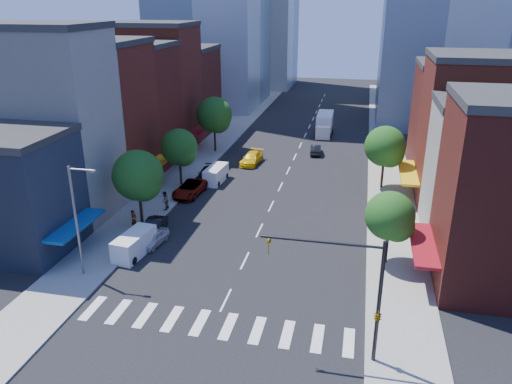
% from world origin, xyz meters
% --- Properties ---
extents(ground, '(220.00, 220.00, 0.00)m').
position_xyz_m(ground, '(0.00, 0.00, 0.00)').
color(ground, black).
rests_on(ground, ground).
extents(sidewalk_left, '(5.00, 120.00, 0.15)m').
position_xyz_m(sidewalk_left, '(-12.50, 40.00, 0.07)').
color(sidewalk_left, gray).
rests_on(sidewalk_left, ground).
extents(sidewalk_right, '(5.00, 120.00, 0.15)m').
position_xyz_m(sidewalk_right, '(12.50, 40.00, 0.07)').
color(sidewalk_right, gray).
rests_on(sidewalk_right, ground).
extents(crosswalk, '(19.00, 3.00, 0.01)m').
position_xyz_m(crosswalk, '(0.00, -3.00, 0.01)').
color(crosswalk, silver).
rests_on(crosswalk, ground).
extents(bldg_left_1, '(12.00, 8.00, 18.00)m').
position_xyz_m(bldg_left_1, '(-21.00, 12.00, 9.00)').
color(bldg_left_1, beige).
rests_on(bldg_left_1, ground).
extents(bldg_left_2, '(12.00, 9.00, 16.00)m').
position_xyz_m(bldg_left_2, '(-21.00, 20.50, 8.00)').
color(bldg_left_2, maroon).
rests_on(bldg_left_2, ground).
extents(bldg_left_3, '(12.00, 8.00, 15.00)m').
position_xyz_m(bldg_left_3, '(-21.00, 29.00, 7.50)').
color(bldg_left_3, '#581C16').
rests_on(bldg_left_3, ground).
extents(bldg_left_4, '(12.00, 9.00, 17.00)m').
position_xyz_m(bldg_left_4, '(-21.00, 37.50, 8.50)').
color(bldg_left_4, maroon).
rests_on(bldg_left_4, ground).
extents(bldg_left_5, '(12.00, 10.00, 13.00)m').
position_xyz_m(bldg_left_5, '(-21.00, 47.00, 6.50)').
color(bldg_left_5, '#581C16').
rests_on(bldg_left_5, ground).
extents(bldg_right_1, '(12.00, 8.00, 12.00)m').
position_xyz_m(bldg_right_1, '(21.00, 15.00, 6.00)').
color(bldg_right_1, beige).
rests_on(bldg_right_1, ground).
extents(bldg_right_2, '(12.00, 10.00, 15.00)m').
position_xyz_m(bldg_right_2, '(21.00, 24.00, 7.50)').
color(bldg_right_2, maroon).
rests_on(bldg_right_2, ground).
extents(bldg_right_3, '(12.00, 10.00, 13.00)m').
position_xyz_m(bldg_right_3, '(21.00, 34.00, 6.50)').
color(bldg_right_3, '#581C16').
rests_on(bldg_right_3, ground).
extents(traffic_signal, '(7.24, 2.24, 8.00)m').
position_xyz_m(traffic_signal, '(9.94, -4.50, 4.16)').
color(traffic_signal, black).
rests_on(traffic_signal, sidewalk_right).
extents(streetlight, '(2.25, 0.25, 9.00)m').
position_xyz_m(streetlight, '(-11.81, 1.00, 5.28)').
color(streetlight, slate).
rests_on(streetlight, sidewalk_left).
extents(tree_left_near, '(4.80, 4.80, 7.30)m').
position_xyz_m(tree_left_near, '(-11.35, 10.92, 4.87)').
color(tree_left_near, black).
rests_on(tree_left_near, sidewalk_left).
extents(tree_left_mid, '(4.20, 4.20, 6.65)m').
position_xyz_m(tree_left_mid, '(-11.35, 21.92, 4.53)').
color(tree_left_mid, black).
rests_on(tree_left_mid, sidewalk_left).
extents(tree_left_far, '(5.00, 5.00, 7.75)m').
position_xyz_m(tree_left_far, '(-11.35, 35.92, 5.20)').
color(tree_left_far, black).
rests_on(tree_left_far, sidewalk_left).
extents(tree_right_near, '(4.00, 4.00, 6.20)m').
position_xyz_m(tree_right_near, '(11.65, 7.92, 4.19)').
color(tree_right_near, black).
rests_on(tree_right_near, sidewalk_right).
extents(tree_right_far, '(4.60, 4.60, 7.20)m').
position_xyz_m(tree_right_far, '(11.65, 25.92, 4.86)').
color(tree_right_far, black).
rests_on(tree_right_far, sidewalk_right).
extents(parked_car_front, '(1.99, 3.90, 1.27)m').
position_xyz_m(parked_car_front, '(-8.63, 7.13, 0.64)').
color(parked_car_front, '#BDBCC1').
rests_on(parked_car_front, ground).
extents(parked_car_second, '(1.64, 4.26, 1.38)m').
position_xyz_m(parked_car_second, '(-9.50, 9.14, 0.69)').
color(parked_car_second, black).
rests_on(parked_car_second, ground).
extents(parked_car_third, '(2.86, 5.60, 1.51)m').
position_xyz_m(parked_car_third, '(-9.50, 19.29, 0.76)').
color(parked_car_third, '#999999').
rests_on(parked_car_third, ground).
extents(parked_car_rear, '(2.11, 4.80, 1.37)m').
position_xyz_m(parked_car_rear, '(-9.17, 24.68, 0.69)').
color(parked_car_rear, black).
rests_on(parked_car_rear, ground).
extents(cargo_van_near, '(2.34, 4.78, 1.96)m').
position_xyz_m(cargo_van_near, '(-9.51, 4.99, 0.97)').
color(cargo_van_near, white).
rests_on(cargo_van_near, ground).
extents(cargo_van_far, '(2.03, 4.53, 1.89)m').
position_xyz_m(cargo_van_far, '(-7.86, 23.96, 0.94)').
color(cargo_van_far, white).
rests_on(cargo_van_far, ground).
extents(taxi, '(2.56, 5.32, 1.49)m').
position_xyz_m(taxi, '(-5.18, 31.79, 0.75)').
color(taxi, yellow).
rests_on(taxi, ground).
extents(traffic_car_oncoming, '(1.81, 4.23, 1.35)m').
position_xyz_m(traffic_car_oncoming, '(2.64, 38.09, 0.68)').
color(traffic_car_oncoming, black).
rests_on(traffic_car_oncoming, ground).
extents(traffic_car_far, '(1.80, 4.05, 1.35)m').
position_xyz_m(traffic_car_far, '(3.40, 48.46, 0.68)').
color(traffic_car_far, '#999999').
rests_on(traffic_car_far, ground).
extents(box_truck, '(2.63, 8.10, 3.25)m').
position_xyz_m(box_truck, '(2.90, 49.51, 1.54)').
color(box_truck, silver).
rests_on(box_truck, ground).
extents(pedestrian_near, '(0.54, 0.75, 1.89)m').
position_xyz_m(pedestrian_near, '(-11.61, 9.54, 1.10)').
color(pedestrian_near, '#999999').
rests_on(pedestrian_near, sidewalk_left).
extents(pedestrian_far, '(0.79, 0.99, 1.96)m').
position_xyz_m(pedestrian_far, '(-10.50, 14.51, 1.13)').
color(pedestrian_far, '#999999').
rests_on(pedestrian_far, sidewalk_left).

